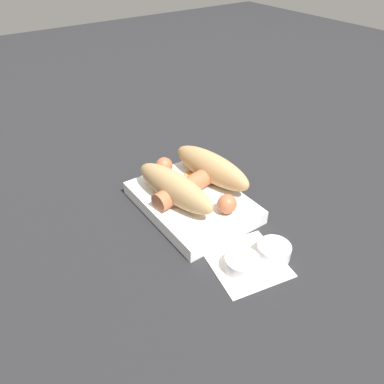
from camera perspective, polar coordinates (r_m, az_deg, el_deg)
name	(u,v)px	position (r m, az deg, el deg)	size (l,w,h in m)	color
ground_plane	(192,207)	(0.68, 0.00, -2.35)	(3.00, 3.00, 0.00)	#232326
food_tray	(192,202)	(0.67, 0.00, -1.53)	(0.22, 0.16, 0.02)	white
bread_roll	(193,177)	(0.66, 0.23, 2.29)	(0.20, 0.16, 0.06)	tan
sausage	(192,184)	(0.67, 0.07, 1.24)	(0.19, 0.17, 0.03)	#B26642
pickled_veggies	(189,180)	(0.70, -0.43, 1.86)	(0.05, 0.08, 0.01)	orange
napkin	(247,262)	(0.58, 8.34, -10.53)	(0.13, 0.13, 0.00)	white
condiment_cup_near	(242,264)	(0.57, 7.61, -10.88)	(0.05, 0.05, 0.02)	white
condiment_cup_far	(274,252)	(0.59, 12.35, -8.91)	(0.05, 0.05, 0.02)	white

